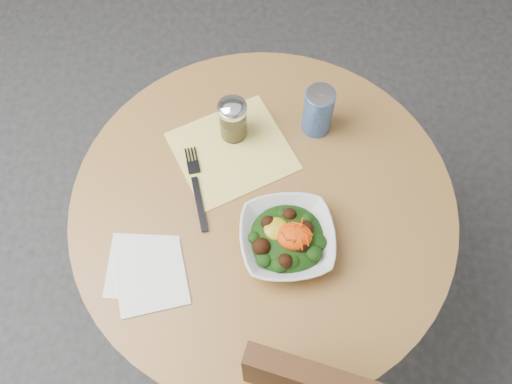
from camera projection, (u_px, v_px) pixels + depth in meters
ground at (261, 296)px, 1.99m from camera, size 6.00×6.00×0.00m
table at (262, 236)px, 1.50m from camera, size 0.90×0.90×0.75m
cloth_napkin at (232, 151)px, 1.38m from camera, size 0.34×0.33×0.00m
paper_napkins at (147, 272)px, 1.25m from camera, size 0.19×0.20×0.00m
salad_bowl at (287, 239)px, 1.25m from camera, size 0.22×0.22×0.08m
fork at (196, 185)px, 1.34m from camera, size 0.06×0.22×0.00m
spice_shaker at (233, 119)px, 1.35m from camera, size 0.07×0.07×0.13m
beverage_can at (318, 111)px, 1.36m from camera, size 0.07×0.07×0.14m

